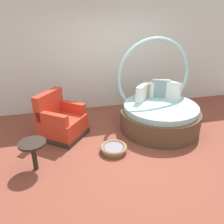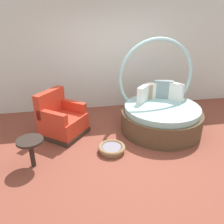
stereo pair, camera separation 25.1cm
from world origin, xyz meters
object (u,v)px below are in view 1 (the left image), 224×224
at_px(pet_basket, 114,148).
at_px(side_table, 33,147).
at_px(round_daybed, 159,111).
at_px(red_armchair, 61,122).

height_order(pet_basket, side_table, side_table).
height_order(round_daybed, side_table, round_daybed).
bearing_deg(pet_basket, round_daybed, 31.02).
distance_m(red_armchair, side_table, 1.13).
bearing_deg(red_armchair, side_table, -114.86).
bearing_deg(red_armchair, pet_basket, -42.55).
bearing_deg(red_armchair, round_daybed, -3.05).
bearing_deg(round_daybed, pet_basket, -148.98).
bearing_deg(pet_basket, side_table, -172.86).
relative_size(pet_basket, side_table, 0.98).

